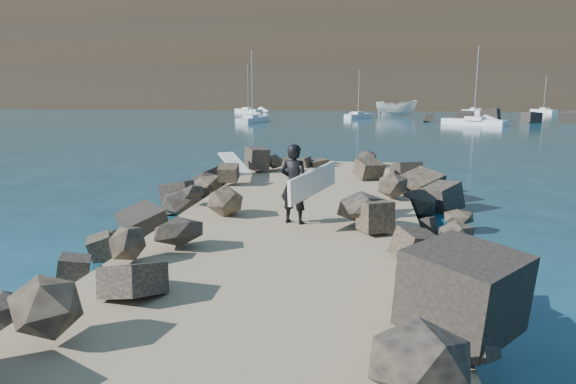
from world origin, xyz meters
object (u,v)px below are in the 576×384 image
object	(u,v)px
surfboard_resting	(234,166)
boat_imported	(396,108)
sailboat_b	(358,116)
surfer_with_board	(297,184)

from	to	relation	value
surfboard_resting	boat_imported	distance (m)	63.89
surfboard_resting	sailboat_b	size ratio (longest dim) A/B	0.34
boat_imported	surfboard_resting	bearing A→B (deg)	-176.61
surfer_with_board	sailboat_b	distance (m)	61.63
sailboat_b	boat_imported	bearing A→B (deg)	53.92
surfboard_resting	surfer_with_board	xyz separation A→B (m)	(3.11, -6.07, 0.52)
surfboard_resting	sailboat_b	distance (m)	55.66
surfboard_resting	boat_imported	size ratio (longest dim) A/B	0.36
boat_imported	surfer_with_board	bearing A→B (deg)	-173.36
surfer_with_board	sailboat_b	world-z (taller)	sailboat_b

